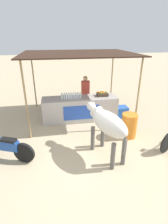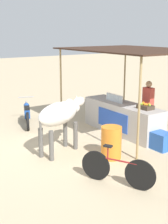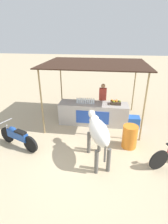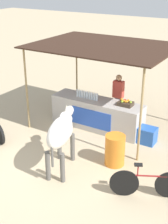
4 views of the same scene
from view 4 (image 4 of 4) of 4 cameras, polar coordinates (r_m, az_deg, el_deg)
The scene contains 10 objects.
ground_plane at distance 8.61m, azimuth -4.91°, elevation -8.43°, with size 60.00×60.00×0.00m, color tan.
stall_counter at distance 10.01m, azimuth 2.40°, elevation -0.36°, with size 3.00×0.82×0.96m.
stall_awning at distance 9.62m, azimuth 3.51°, elevation 11.51°, with size 4.20×3.20×2.64m.
water_bottle_row at distance 9.91m, azimuth 0.55°, elevation 3.12°, with size 0.79×0.07×0.25m.
fruit_crate at distance 9.46m, azimuth 7.59°, elevation 1.61°, with size 0.44×0.32×0.18m.
vendor_behind_counter at distance 10.34m, azimuth 6.24°, elevation 2.54°, with size 0.34×0.22×1.65m.
cooler_box at distance 9.41m, azimuth 11.22°, elevation -4.14°, with size 0.60×0.44×0.48m, color blue.
water_barrel at distance 8.17m, azimuth 5.67°, elevation -6.94°, with size 0.52×0.52×0.84m, color orange.
cow at distance 7.70m, azimuth -4.22°, elevation -3.71°, with size 0.95×1.84×1.44m.
bicycle_leaning at distance 7.22m, azimuth 11.37°, elevation -12.68°, with size 1.49×0.81×0.85m.
Camera 4 is at (4.41, -5.79, 4.60)m, focal length 50.00 mm.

